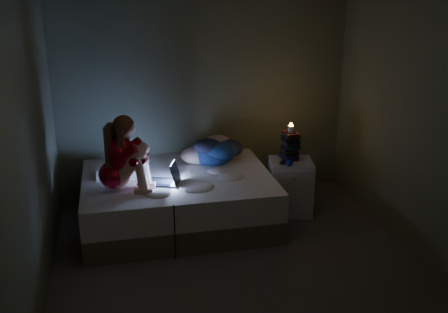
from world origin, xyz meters
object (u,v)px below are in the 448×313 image
object	(u,v)px
laptop	(161,172)
candle	(291,129)
bed	(178,200)
nightstand	(290,187)
woman	(113,153)
phone	(285,163)

from	to	relation	value
laptop	candle	world-z (taller)	candle
bed	nightstand	distance (m)	1.34
laptop	woman	bearing A→B (deg)	-152.01
bed	phone	xyz separation A→B (m)	(1.24, -0.06, 0.37)
bed	candle	size ratio (longest dim) A/B	26.04
laptop	nightstand	xyz separation A→B (m)	(1.53, 0.18, -0.38)
woman	laptop	bearing A→B (deg)	23.53
bed	phone	world-z (taller)	phone
laptop	phone	bearing A→B (deg)	23.62
woman	nightstand	xyz separation A→B (m)	(2.02, 0.25, -0.65)
nightstand	candle	world-z (taller)	candle
nightstand	candle	xyz separation A→B (m)	(0.01, 0.09, 0.69)
bed	candle	bearing A→B (deg)	3.86
woman	phone	size ratio (longest dim) A/B	5.78
candle	nightstand	bearing A→B (deg)	-94.90
bed	woman	xyz separation A→B (m)	(-0.68, -0.26, 0.69)
bed	laptop	world-z (taller)	laptop
bed	woman	size ratio (longest dim) A/B	2.57
phone	woman	bearing A→B (deg)	-153.01
laptop	phone	distance (m)	1.44
bed	nightstand	world-z (taller)	nightstand
woman	laptop	xyz separation A→B (m)	(0.49, 0.08, -0.28)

